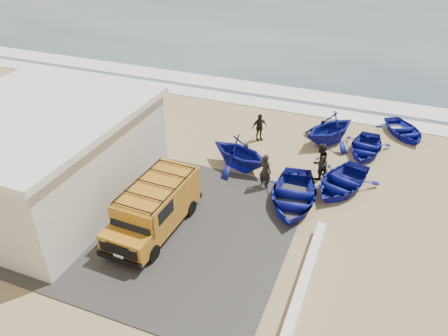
% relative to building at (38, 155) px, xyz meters
% --- Properties ---
extents(ground, '(160.00, 160.00, 0.00)m').
position_rel_building_xyz_m(ground, '(7.50, 2.00, -2.16)').
color(ground, tan).
extents(slab, '(12.00, 10.00, 0.05)m').
position_rel_building_xyz_m(slab, '(5.50, -0.00, -2.14)').
color(slab, '#3A3835').
rests_on(slab, ground).
extents(surf_line, '(180.00, 1.60, 0.06)m').
position_rel_building_xyz_m(surf_line, '(7.50, 14.00, -2.13)').
color(surf_line, white).
rests_on(surf_line, ground).
extents(surf_wash, '(180.00, 2.20, 0.04)m').
position_rel_building_xyz_m(surf_wash, '(7.50, 16.50, -2.14)').
color(surf_wash, white).
rests_on(surf_wash, ground).
extents(building, '(8.40, 9.40, 4.30)m').
position_rel_building_xyz_m(building, '(0.00, 0.00, 0.00)').
color(building, silver).
rests_on(building, ground).
extents(parapet, '(0.35, 6.00, 0.55)m').
position_rel_building_xyz_m(parapet, '(12.50, -1.00, -1.89)').
color(parapet, silver).
rests_on(parapet, ground).
extents(van, '(2.16, 5.03, 2.13)m').
position_rel_building_xyz_m(van, '(5.96, -0.27, -1.02)').
color(van, '#B0701A').
rests_on(van, ground).
extents(boat_near_left, '(3.72, 4.78, 0.91)m').
position_rel_building_xyz_m(boat_near_left, '(10.89, 3.58, -1.71)').
color(boat_near_left, '#121992').
rests_on(boat_near_left, ground).
extents(boat_near_right, '(3.86, 4.59, 0.81)m').
position_rel_building_xyz_m(boat_near_right, '(12.75, 5.58, -1.76)').
color(boat_near_right, '#121992').
rests_on(boat_near_right, ground).
extents(boat_mid_left, '(4.23, 3.95, 1.81)m').
position_rel_building_xyz_m(boat_mid_left, '(7.55, 5.64, -1.26)').
color(boat_mid_left, '#121992').
rests_on(boat_mid_left, ground).
extents(boat_mid_right, '(2.66, 3.59, 0.72)m').
position_rel_building_xyz_m(boat_mid_right, '(13.44, 9.60, -1.80)').
color(boat_mid_right, '#121992').
rests_on(boat_mid_right, ground).
extents(boat_far_left, '(4.54, 4.69, 1.89)m').
position_rel_building_xyz_m(boat_far_left, '(11.37, 10.03, -1.22)').
color(boat_far_left, '#121992').
rests_on(boat_far_left, ground).
extents(boat_far_right, '(3.77, 4.09, 0.69)m').
position_rel_building_xyz_m(boat_far_right, '(15.32, 12.52, -1.82)').
color(boat_far_right, '#121992').
rests_on(boat_far_right, ground).
extents(fisherman_front, '(0.76, 0.61, 1.81)m').
position_rel_building_xyz_m(fisherman_front, '(9.29, 4.39, -1.26)').
color(fisherman_front, black).
rests_on(fisherman_front, ground).
extents(fisherman_middle, '(1.10, 1.17, 1.92)m').
position_rel_building_xyz_m(fisherman_middle, '(11.55, 6.15, -1.20)').
color(fisherman_middle, black).
rests_on(fisherman_middle, ground).
extents(fisherman_back, '(0.94, 0.97, 1.63)m').
position_rel_building_xyz_m(fisherman_back, '(7.57, 8.90, -1.35)').
color(fisherman_back, black).
rests_on(fisherman_back, ground).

